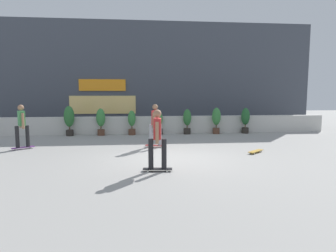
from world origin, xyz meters
The scene contains 14 objects.
ground_plane centered at (0.00, 0.00, 0.00)m, with size 48.00×48.00×0.00m, color #9E9B96.
planter_wall centered at (0.00, 6.00, 0.45)m, with size 18.00×0.40×0.90m, color beige.
building_backdrop centered at (-0.01, 10.00, 3.25)m, with size 20.00×2.08×6.50m.
potted_plant_0 centered at (-4.51, 5.55, 0.86)m, with size 0.51×0.51×1.49m.
potted_plant_1 centered at (-2.97, 5.55, 0.77)m, with size 0.44×0.44×1.36m.
potted_plant_2 centered at (-1.43, 5.55, 0.67)m, with size 0.39×0.39×1.24m.
potted_plant_3 centered at (-0.03, 5.55, 0.62)m, with size 0.36×0.36×1.19m.
potted_plant_4 centered at (1.42, 5.55, 0.72)m, with size 0.42×0.42×1.30m.
potted_plant_5 centered at (2.96, 5.55, 0.77)m, with size 0.45×0.45×1.36m.
potted_plant_6 centered at (4.53, 5.55, 0.76)m, with size 0.44×0.44×1.34m.
skater_by_wall_left centered at (-5.50, 2.17, 0.94)m, with size 0.78×0.59×1.70m.
skater_mid_plaza centered at (-0.60, -1.52, 0.94)m, with size 0.82×0.56×1.70m.
skater_foreground centered at (-0.45, 2.06, 0.94)m, with size 0.82×0.54×1.70m.
skateboard_near_camera centered at (3.07, 0.59, 0.06)m, with size 0.74×0.68×0.08m.
Camera 1 is at (-1.13, -9.36, 2.15)m, focal length 31.38 mm.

